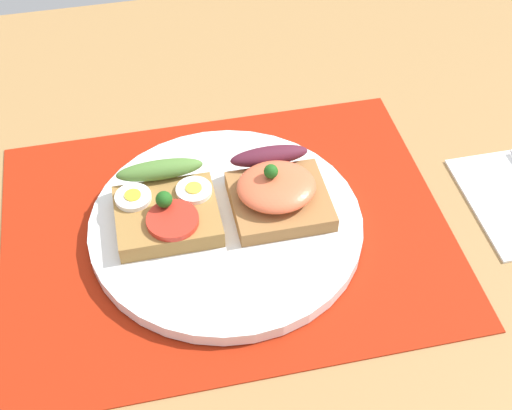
% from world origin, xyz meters
% --- Properties ---
extents(ground_plane, '(1.20, 0.90, 0.03)m').
position_xyz_m(ground_plane, '(0.00, 0.00, -0.02)').
color(ground_plane, '#9E7443').
extents(placemat, '(0.43, 0.33, 0.00)m').
position_xyz_m(placemat, '(0.00, 0.00, 0.00)').
color(placemat, '#A0200B').
rests_on(placemat, ground_plane).
extents(plate, '(0.27, 0.27, 0.01)m').
position_xyz_m(plate, '(0.00, 0.00, 0.01)').
color(plate, white).
rests_on(plate, placemat).
extents(sandwich_egg_tomato, '(0.10, 0.10, 0.04)m').
position_xyz_m(sandwich_egg_tomato, '(-0.06, 0.02, 0.03)').
color(sandwich_egg_tomato, olive).
rests_on(sandwich_egg_tomato, plate).
extents(sandwich_salmon, '(0.09, 0.10, 0.05)m').
position_xyz_m(sandwich_salmon, '(0.05, 0.01, 0.03)').
color(sandwich_salmon, '#9D6B3A').
rests_on(sandwich_salmon, plate).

